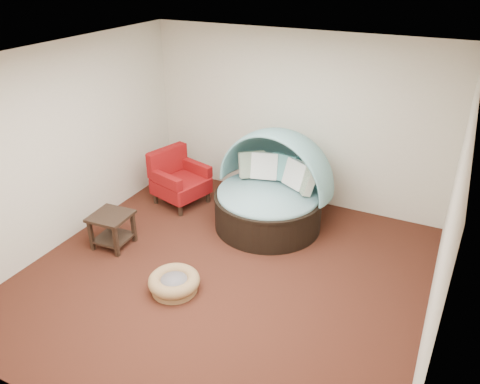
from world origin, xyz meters
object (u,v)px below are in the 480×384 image
at_px(side_table, 112,226).
at_px(red_armchair, 178,179).
at_px(pet_basket, 174,282).
at_px(canopy_daybed, 272,183).

bearing_deg(side_table, red_armchair, 85.36).
distance_m(pet_basket, red_armchair, 2.39).
bearing_deg(pet_basket, red_armchair, 121.08).
relative_size(canopy_daybed, red_armchair, 1.97).
bearing_deg(canopy_daybed, pet_basket, -95.03).
xyz_separation_m(canopy_daybed, side_table, (-1.80, -1.58, -0.37)).
bearing_deg(side_table, pet_basket, -19.34).
height_order(pet_basket, side_table, side_table).
distance_m(canopy_daybed, side_table, 2.43).
xyz_separation_m(pet_basket, red_armchair, (-1.23, 2.03, 0.30)).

